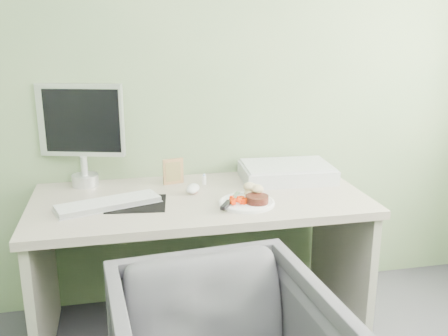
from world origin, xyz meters
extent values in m
plane|color=gray|center=(0.00, 2.00, 1.35)|extent=(3.50, 0.00, 3.50)
cube|color=#AB9E8F|center=(0.00, 1.62, 0.71)|extent=(1.60, 0.75, 0.04)
cube|color=#A5A18D|center=(-0.76, 1.62, 0.34)|extent=(0.04, 0.70, 0.69)
cube|color=#A5A18D|center=(0.76, 1.62, 0.34)|extent=(0.04, 0.70, 0.69)
cylinder|color=white|center=(0.19, 1.47, 0.74)|extent=(0.26, 0.26, 0.01)
cylinder|color=black|center=(0.24, 1.45, 0.76)|extent=(0.13, 0.13, 0.03)
ellipsoid|color=tan|center=(0.23, 1.53, 0.78)|extent=(0.14, 0.12, 0.07)
cube|color=#EE2E05|center=(0.15, 1.45, 0.77)|extent=(0.07, 0.06, 0.04)
cube|color=silver|center=(0.15, 1.52, 0.75)|extent=(0.09, 0.14, 0.01)
cube|color=black|center=(0.08, 1.41, 0.76)|extent=(0.07, 0.10, 0.02)
cube|color=black|center=(-0.31, 1.58, 0.73)|extent=(0.30, 0.27, 0.00)
cube|color=white|center=(-0.43, 1.58, 0.75)|extent=(0.48, 0.27, 0.02)
ellipsoid|color=white|center=(-0.02, 1.69, 0.75)|extent=(0.10, 0.13, 0.04)
cube|color=#A5784D|center=(-0.10, 1.85, 0.80)|extent=(0.11, 0.04, 0.14)
cylinder|color=white|center=(0.05, 1.81, 0.75)|extent=(0.02, 0.02, 0.05)
cone|color=#8AA6DC|center=(0.05, 1.81, 0.78)|extent=(0.02, 0.02, 0.02)
cube|color=silver|center=(0.50, 1.80, 0.77)|extent=(0.50, 0.35, 0.07)
cylinder|color=silver|center=(-0.55, 1.92, 0.76)|extent=(0.13, 0.13, 0.06)
cylinder|color=silver|center=(-0.55, 1.92, 0.84)|extent=(0.03, 0.03, 0.10)
cube|color=silver|center=(-0.55, 1.94, 1.07)|extent=(0.43, 0.16, 0.37)
cube|color=black|center=(-0.55, 1.92, 1.07)|extent=(0.37, 0.11, 0.32)
camera|label=1|loc=(-0.37, -0.63, 1.53)|focal=40.00mm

